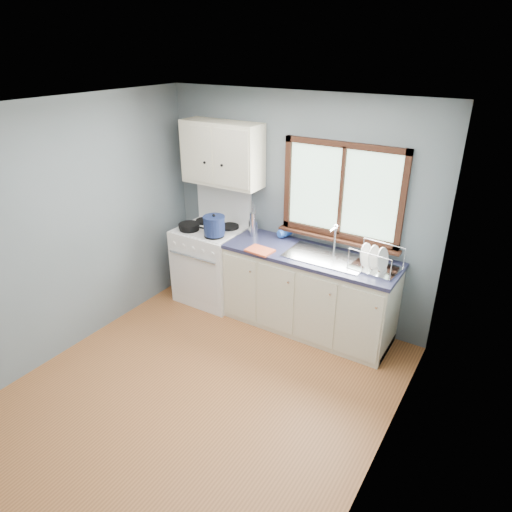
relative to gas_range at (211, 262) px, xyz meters
The scene contains 18 objects.
floor 1.82m from the gas_range, 57.18° to the right, with size 3.20×3.60×0.02m, color #A16133.
ceiling 2.67m from the gas_range, 57.18° to the right, with size 3.20×3.60×0.02m, color white.
wall_back 1.26m from the gas_range, 19.54° to the left, with size 3.20×0.02×2.50m, color slate.
wall_left 1.78m from the gas_range, 114.14° to the right, with size 0.02×3.60×2.50m, color slate.
wall_right 3.05m from the gas_range, 29.91° to the right, with size 0.02×3.60×2.50m, color slate.
gas_range is the anchor object (origin of this frame).
base_cabinets 1.31m from the gas_range, ahead, with size 1.85×0.60×0.88m.
countertop 1.37m from the gas_range, ahead, with size 1.89×0.64×0.04m, color #1D1F39.
sink 1.53m from the gas_range, ahead, with size 0.84×0.46×0.44m.
window 1.81m from the gas_range, 11.37° to the left, with size 1.36×0.10×1.03m.
upper_cabinets 1.32m from the gas_range, 56.70° to the left, with size 0.95×0.35×0.70m.
skillet 0.55m from the gas_range, 137.17° to the right, with size 0.38×0.28×0.05m.
stockpot 0.63m from the gas_range, 40.85° to the right, with size 0.26×0.26×0.24m.
utensil_crock 0.72m from the gas_range, 22.92° to the left, with size 0.12×0.12×0.37m.
thermos 0.79m from the gas_range, 10.20° to the left, with size 0.07×0.07×0.28m, color silver.
soap_bottle 1.02m from the gas_range, 13.09° to the left, with size 0.10×0.10×0.26m, color blue.
dish_towel 0.96m from the gas_range, 14.75° to the right, with size 0.28×0.20×0.02m, color #DF5832.
dish_rack 2.05m from the gas_range, ahead, with size 0.49×0.39×0.24m.
Camera 1 is at (2.16, -2.49, 2.93)m, focal length 32.00 mm.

